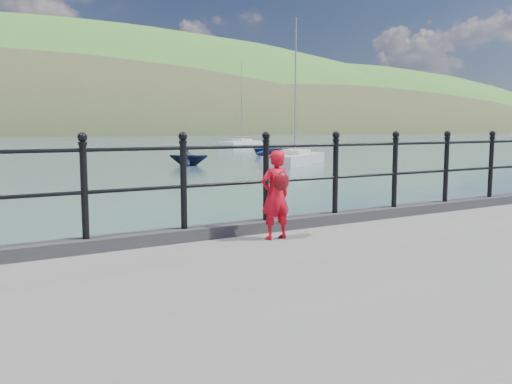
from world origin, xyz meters
TOP-DOWN VIEW (x-y plane):
  - ground at (0.00, 0.00)m, footprint 600.00×600.00m
  - kerb at (0.00, -0.15)m, footprint 60.00×0.30m
  - railing at (0.00, -0.15)m, footprint 18.11×0.11m
  - far_shore at (38.34, 239.41)m, footprint 830.00×200.00m
  - child at (0.41, -0.67)m, footprint 0.41×0.32m
  - launch_blue at (22.61, 32.00)m, footprint 5.51×6.02m
  - launch_navy at (10.97, 25.45)m, footprint 3.25×3.17m
  - sailboat_far at (31.68, 54.77)m, footprint 7.77×5.76m
  - sailboat_near at (17.12, 22.44)m, footprint 6.82×5.63m

SIDE VIEW (x-z plane):
  - far_shore at x=38.34m, z-range -100.57..55.43m
  - ground at x=0.00m, z-range 0.00..0.00m
  - sailboat_near at x=17.12m, z-range -4.41..5.09m
  - sailboat_far at x=31.68m, z-range -5.11..5.79m
  - launch_blue at x=22.61m, z-range 0.00..1.02m
  - launch_navy at x=10.97m, z-range 0.00..1.30m
  - kerb at x=0.00m, z-range 1.00..1.15m
  - child at x=0.41m, z-range 1.01..2.13m
  - railing at x=0.00m, z-range 1.23..2.42m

